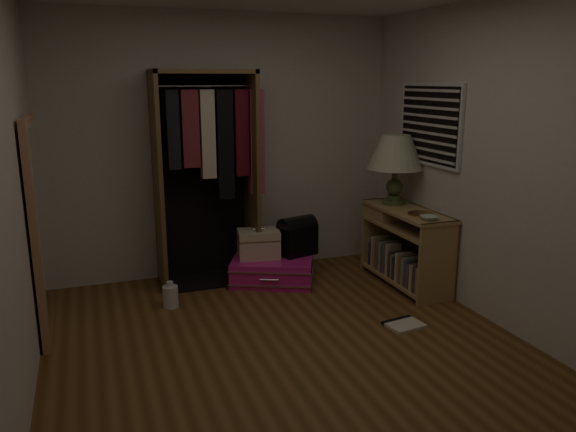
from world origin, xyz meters
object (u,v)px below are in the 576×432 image
Objects in this scene: console_bookshelf at (403,244)px; train_case at (259,244)px; white_jug at (171,296)px; floor_mirror at (39,229)px; open_wardrobe at (211,158)px; black_bag at (297,235)px; table_lamp at (396,154)px; pink_suitcase at (272,270)px.

console_bookshelf is 1.42m from train_case.
console_bookshelf reaches higher than white_jug.
floor_mirror is (-3.24, -0.05, 0.46)m from console_bookshelf.
train_case is at bearing 158.41° from console_bookshelf.
white_jug is (-2.25, 0.14, -0.29)m from console_bookshelf.
console_bookshelf is at bearing -22.63° from open_wardrobe.
table_lamp is at bearing -30.93° from black_bag.
open_wardrobe reaches higher than black_bag.
open_wardrobe is 1.14m from black_bag.
console_bookshelf is 1.63× the size of table_lamp.
console_bookshelf is 2.75× the size of black_bag.
open_wardrobe is at bearing 176.10° from pink_suitcase.
white_jug is at bearing 176.39° from console_bookshelf.
console_bookshelf is at bearing -91.36° from table_lamp.
floor_mirror is at bearing -179.12° from console_bookshelf.
open_wardrobe is 2.99× the size of table_lamp.
black_bag is 1.26m from table_lamp.
white_jug is (-2.26, -0.08, -1.15)m from table_lamp.
table_lamp is at bearing 88.64° from console_bookshelf.
black_bag is (0.28, 0.04, 0.32)m from pink_suitcase.
black_bag is at bearing 12.93° from floor_mirror.
table_lamp reaches higher than train_case.
floor_mirror is at bearing -169.01° from white_jug.
black_bag is 1.72× the size of white_jug.
white_jug is (-1.05, -0.30, -0.02)m from pink_suitcase.
table_lamp is at bearing -16.09° from open_wardrobe.
white_jug is (-0.93, -0.38, -0.28)m from train_case.
white_jug is (0.99, 0.19, -0.75)m from floor_mirror.
floor_mirror is at bearing -153.79° from train_case.
train_case is at bearing 158.80° from black_bag.
train_case is at bearing 22.14° from white_jug.
open_wardrobe is at bearing 27.03° from floor_mirror.
table_lamp reaches higher than console_bookshelf.
table_lamp reaches higher than pink_suitcase.
white_jug is (-1.32, -0.34, -0.34)m from black_bag.
console_bookshelf is 1.04m from black_bag.
train_case is (-0.11, 0.08, 0.26)m from pink_suitcase.
white_jug is at bearing -132.09° from open_wardrobe.
floor_mirror is at bearing -175.24° from table_lamp.
table_lamp is at bearing 13.85° from pink_suitcase.
black_bag is at bearing 14.36° from white_jug.
open_wardrobe is 1.80m from table_lamp.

